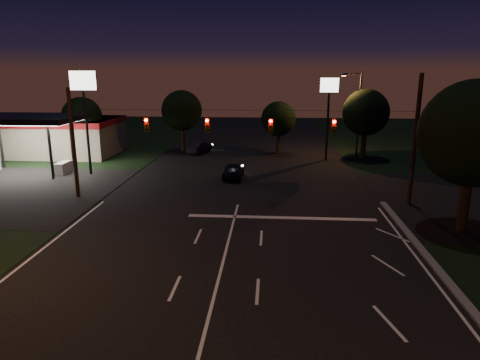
# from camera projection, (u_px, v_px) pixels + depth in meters

# --- Properties ---
(ground) EXTENTS (140.00, 140.00, 0.00)m
(ground) POSITION_uv_depth(u_px,v_px,m) (209.00, 315.00, 16.49)
(ground) COLOR black
(ground) RESTS_ON ground
(stop_bar) EXTENTS (12.00, 0.50, 0.01)m
(stop_bar) POSITION_uv_depth(u_px,v_px,m) (281.00, 218.00, 27.38)
(stop_bar) COLOR silver
(stop_bar) RESTS_ON ground
(utility_pole_right) EXTENTS (0.30, 0.30, 9.00)m
(utility_pole_right) POSITION_uv_depth(u_px,v_px,m) (408.00, 204.00, 30.12)
(utility_pole_right) COLOR black
(utility_pole_right) RESTS_ON ground
(utility_pole_left) EXTENTS (0.28, 0.28, 8.00)m
(utility_pole_left) POSITION_uv_depth(u_px,v_px,m) (79.00, 197.00, 31.84)
(utility_pole_left) COLOR black
(utility_pole_left) RESTS_ON ground
(signal_span) EXTENTS (24.00, 0.40, 1.56)m
(signal_span) POSITION_uv_depth(u_px,v_px,m) (239.00, 125.00, 29.57)
(signal_span) COLOR black
(signal_span) RESTS_ON ground
(gas_station) EXTENTS (14.20, 16.10, 5.25)m
(gas_station) POSITION_uv_depth(u_px,v_px,m) (51.00, 134.00, 46.81)
(gas_station) COLOR gray
(gas_station) RESTS_ON ground
(pole_sign_left_near) EXTENTS (2.20, 0.30, 9.10)m
(pole_sign_left_near) POSITION_uv_depth(u_px,v_px,m) (84.00, 96.00, 37.00)
(pole_sign_left_near) COLOR black
(pole_sign_left_near) RESTS_ON ground
(pole_sign_right) EXTENTS (1.80, 0.30, 8.40)m
(pole_sign_right) POSITION_uv_depth(u_px,v_px,m) (329.00, 100.00, 43.33)
(pole_sign_right) COLOR black
(pole_sign_right) RESTS_ON ground
(street_light_right_far) EXTENTS (2.20, 0.35, 9.00)m
(street_light_right_far) POSITION_uv_depth(u_px,v_px,m) (357.00, 108.00, 45.27)
(street_light_right_far) COLOR black
(street_light_right_far) RESTS_ON ground
(tree_right_near) EXTENTS (6.00, 6.00, 8.76)m
(tree_right_near) POSITION_uv_depth(u_px,v_px,m) (473.00, 135.00, 23.92)
(tree_right_near) COLOR black
(tree_right_near) RESTS_ON ground
(tree_far_a) EXTENTS (4.20, 4.20, 6.42)m
(tree_far_a) POSITION_uv_depth(u_px,v_px,m) (83.00, 117.00, 45.80)
(tree_far_a) COLOR black
(tree_far_a) RESTS_ON ground
(tree_far_b) EXTENTS (4.60, 4.60, 6.98)m
(tree_far_b) POSITION_uv_depth(u_px,v_px,m) (182.00, 111.00, 48.86)
(tree_far_b) COLOR black
(tree_far_b) RESTS_ON ground
(tree_far_c) EXTENTS (3.80, 3.80, 5.86)m
(tree_far_c) POSITION_uv_depth(u_px,v_px,m) (279.00, 119.00, 47.27)
(tree_far_c) COLOR black
(tree_far_c) RESTS_ON ground
(tree_far_d) EXTENTS (4.80, 4.80, 7.30)m
(tree_far_d) POSITION_uv_depth(u_px,v_px,m) (366.00, 113.00, 44.48)
(tree_far_d) COLOR black
(tree_far_d) RESTS_ON ground
(tree_far_e) EXTENTS (4.00, 4.00, 6.18)m
(tree_far_e) POSITION_uv_depth(u_px,v_px,m) (452.00, 123.00, 42.14)
(tree_far_e) COLOR black
(tree_far_e) RESTS_ON ground
(car_oncoming_a) EXTENTS (1.80, 4.10, 1.38)m
(car_oncoming_a) POSITION_uv_depth(u_px,v_px,m) (233.00, 171.00, 37.15)
(car_oncoming_a) COLOR black
(car_oncoming_a) RESTS_ON ground
(car_oncoming_b) EXTENTS (2.58, 4.23, 1.31)m
(car_oncoming_b) POSITION_uv_depth(u_px,v_px,m) (200.00, 147.00, 48.56)
(car_oncoming_b) COLOR black
(car_oncoming_b) RESTS_ON ground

